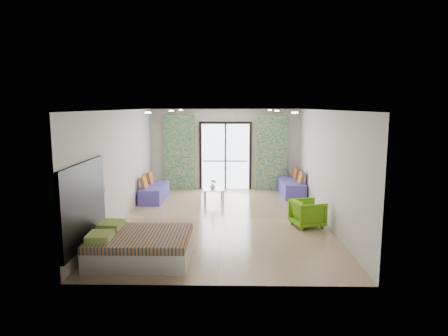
{
  "coord_description": "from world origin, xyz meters",
  "views": [
    {
      "loc": [
        0.19,
        -9.66,
        2.79
      ],
      "look_at": [
        0.0,
        0.9,
        1.15
      ],
      "focal_mm": 32.0,
      "sensor_mm": 36.0,
      "label": 1
    }
  ],
  "objects_px": {
    "bed": "(140,246)",
    "coffee_table": "(214,190)",
    "armchair": "(308,212)",
    "daybed_right": "(292,187)",
    "daybed_left": "(154,192)"
  },
  "relations": [
    {
      "from": "armchair",
      "to": "bed",
      "type": "bearing_deg",
      "value": 105.51
    },
    {
      "from": "bed",
      "to": "daybed_right",
      "type": "bearing_deg",
      "value": 56.62
    },
    {
      "from": "armchair",
      "to": "daybed_right",
      "type": "bearing_deg",
      "value": -18.13
    },
    {
      "from": "bed",
      "to": "coffee_table",
      "type": "relative_size",
      "value": 2.62
    },
    {
      "from": "bed",
      "to": "daybed_left",
      "type": "xyz_separation_m",
      "value": [
        -0.64,
        4.69,
        -0.01
      ]
    },
    {
      "from": "coffee_table",
      "to": "daybed_left",
      "type": "bearing_deg",
      "value": 173.86
    },
    {
      "from": "daybed_left",
      "to": "daybed_right",
      "type": "xyz_separation_m",
      "value": [
        4.23,
        0.76,
        0.01
      ]
    },
    {
      "from": "daybed_right",
      "to": "armchair",
      "type": "xyz_separation_m",
      "value": [
        -0.13,
        -3.34,
        0.09
      ]
    },
    {
      "from": "bed",
      "to": "coffee_table",
      "type": "height_order",
      "value": "coffee_table"
    },
    {
      "from": "coffee_table",
      "to": "armchair",
      "type": "xyz_separation_m",
      "value": [
        2.3,
        -2.39,
        0.0
      ]
    },
    {
      "from": "bed",
      "to": "armchair",
      "type": "distance_m",
      "value": 4.05
    },
    {
      "from": "daybed_right",
      "to": "coffee_table",
      "type": "distance_m",
      "value": 2.62
    },
    {
      "from": "daybed_right",
      "to": "coffee_table",
      "type": "relative_size",
      "value": 2.47
    },
    {
      "from": "daybed_right",
      "to": "daybed_left",
      "type": "bearing_deg",
      "value": -171.86
    },
    {
      "from": "daybed_right",
      "to": "coffee_table",
      "type": "bearing_deg",
      "value": -160.69
    }
  ]
}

